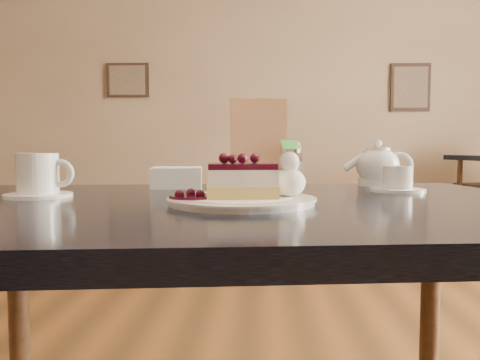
{
  "coord_description": "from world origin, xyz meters",
  "views": [
    {
      "loc": [
        0.05,
        -0.56,
        0.91
      ],
      "look_at": [
        0.02,
        0.24,
        0.85
      ],
      "focal_mm": 35.0,
      "sensor_mm": 36.0,
      "label": 1
    }
  ],
  "objects_px": {
    "main_table": "(240,243)",
    "dessert_plate": "(241,201)",
    "coffee_set": "(39,177)",
    "tea_set": "(381,170)",
    "cheesecake_slice": "(241,181)"
  },
  "relations": [
    {
      "from": "main_table",
      "to": "dessert_plate",
      "type": "xyz_separation_m",
      "value": [
        0.01,
        -0.05,
        0.09
      ]
    },
    {
      "from": "dessert_plate",
      "to": "tea_set",
      "type": "distance_m",
      "value": 0.54
    },
    {
      "from": "main_table",
      "to": "dessert_plate",
      "type": "bearing_deg",
      "value": -90.0
    },
    {
      "from": "main_table",
      "to": "dessert_plate",
      "type": "height_order",
      "value": "dessert_plate"
    },
    {
      "from": "coffee_set",
      "to": "tea_set",
      "type": "bearing_deg",
      "value": 20.43
    },
    {
      "from": "dessert_plate",
      "to": "cheesecake_slice",
      "type": "relative_size",
      "value": 1.96
    },
    {
      "from": "cheesecake_slice",
      "to": "coffee_set",
      "type": "relative_size",
      "value": 0.93
    },
    {
      "from": "coffee_set",
      "to": "tea_set",
      "type": "xyz_separation_m",
      "value": [
        0.79,
        0.3,
        0.0
      ]
    },
    {
      "from": "main_table",
      "to": "tea_set",
      "type": "xyz_separation_m",
      "value": [
        0.37,
        0.35,
        0.13
      ]
    },
    {
      "from": "dessert_plate",
      "to": "coffee_set",
      "type": "relative_size",
      "value": 1.82
    },
    {
      "from": "main_table",
      "to": "dessert_plate",
      "type": "distance_m",
      "value": 0.1
    },
    {
      "from": "coffee_set",
      "to": "dessert_plate",
      "type": "bearing_deg",
      "value": -13.66
    },
    {
      "from": "main_table",
      "to": "cheesecake_slice",
      "type": "xyz_separation_m",
      "value": [
        0.01,
        -0.05,
        0.13
      ]
    },
    {
      "from": "coffee_set",
      "to": "tea_set",
      "type": "relative_size",
      "value": 0.49
    },
    {
      "from": "tea_set",
      "to": "coffee_set",
      "type": "bearing_deg",
      "value": -159.57
    }
  ]
}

